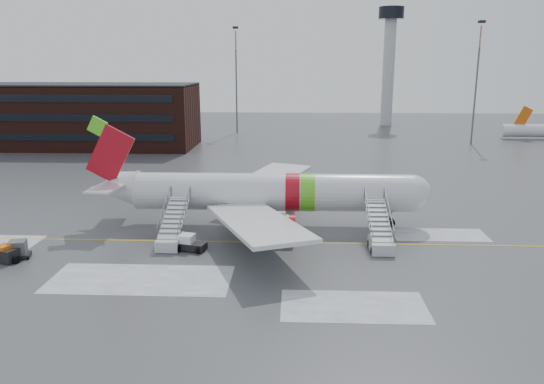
{
  "coord_description": "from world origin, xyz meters",
  "views": [
    {
      "loc": [
        5.84,
        -47.74,
        16.36
      ],
      "look_at": [
        3.65,
        2.49,
        4.0
      ],
      "focal_mm": 35.0,
      "sensor_mm": 36.0,
      "label": 1
    }
  ],
  "objects_px": {
    "airliner": "(264,193)",
    "uld_container": "(18,250)",
    "airstair_aft": "(172,234)",
    "airstair_fwd": "(380,237)",
    "baggage_tractor": "(5,255)",
    "pushback_tug": "(190,243)"
  },
  "relations": [
    {
      "from": "airstair_fwd",
      "to": "baggage_tractor",
      "type": "bearing_deg",
      "value": -171.61
    },
    {
      "from": "airstair_fwd",
      "to": "baggage_tractor",
      "type": "relative_size",
      "value": 2.61
    },
    {
      "from": "airstair_aft",
      "to": "uld_container",
      "type": "distance_m",
      "value": 13.0
    },
    {
      "from": "airliner",
      "to": "airstair_aft",
      "type": "height_order",
      "value": "airliner"
    },
    {
      "from": "airstair_aft",
      "to": "airliner",
      "type": "bearing_deg",
      "value": 39.03
    },
    {
      "from": "pushback_tug",
      "to": "airstair_aft",
      "type": "bearing_deg",
      "value": 146.63
    },
    {
      "from": "baggage_tractor",
      "to": "uld_container",
      "type": "bearing_deg",
      "value": 50.95
    },
    {
      "from": "pushback_tug",
      "to": "baggage_tractor",
      "type": "bearing_deg",
      "value": -167.12
    },
    {
      "from": "pushback_tug",
      "to": "baggage_tractor",
      "type": "distance_m",
      "value": 15.46
    },
    {
      "from": "airstair_aft",
      "to": "uld_container",
      "type": "xyz_separation_m",
      "value": [
        -12.41,
        -3.85,
        -0.35
      ]
    },
    {
      "from": "airliner",
      "to": "airstair_aft",
      "type": "bearing_deg",
      "value": -140.97
    },
    {
      "from": "airliner",
      "to": "uld_container",
      "type": "height_order",
      "value": "airliner"
    },
    {
      "from": "uld_container",
      "to": "airliner",
      "type": "bearing_deg",
      "value": 26.9
    },
    {
      "from": "uld_container",
      "to": "baggage_tractor",
      "type": "bearing_deg",
      "value": -129.05
    },
    {
      "from": "uld_container",
      "to": "baggage_tractor",
      "type": "xyz_separation_m",
      "value": [
        -0.71,
        -0.88,
        -0.1
      ]
    },
    {
      "from": "airliner",
      "to": "baggage_tractor",
      "type": "bearing_deg",
      "value": -152.0
    },
    {
      "from": "pushback_tug",
      "to": "baggage_tractor",
      "type": "height_order",
      "value": "baggage_tractor"
    },
    {
      "from": "baggage_tractor",
      "to": "airstair_fwd",
      "type": "bearing_deg",
      "value": 8.39
    },
    {
      "from": "airstair_aft",
      "to": "pushback_tug",
      "type": "relative_size",
      "value": 2.81
    },
    {
      "from": "airliner",
      "to": "uld_container",
      "type": "xyz_separation_m",
      "value": [
        -20.47,
        -10.38,
        -2.7
      ]
    },
    {
      "from": "airliner",
      "to": "uld_container",
      "type": "bearing_deg",
      "value": -153.1
    },
    {
      "from": "airstair_fwd",
      "to": "baggage_tractor",
      "type": "distance_m",
      "value": 32.42
    }
  ]
}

